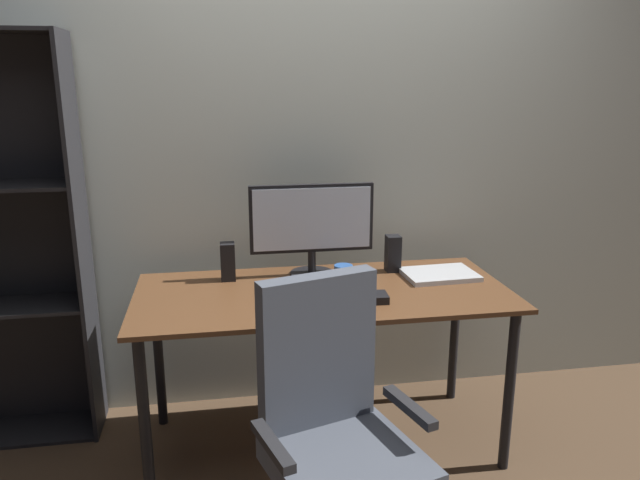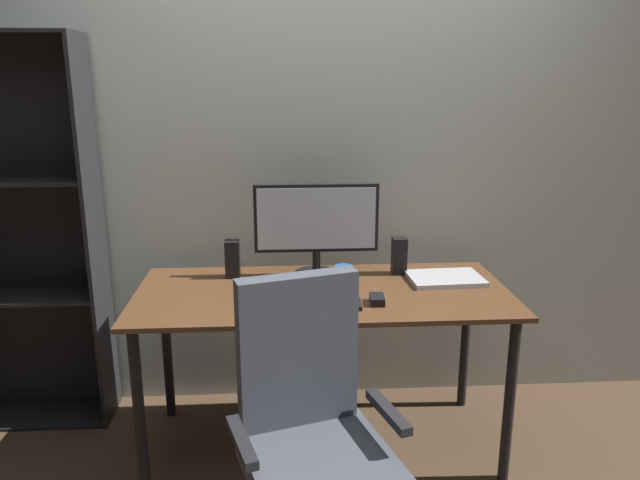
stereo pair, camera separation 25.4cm
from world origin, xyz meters
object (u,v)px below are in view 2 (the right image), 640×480
(monitor, at_px, (316,223))
(coffee_mug, at_px, (344,278))
(speaker_left, at_px, (232,259))
(speaker_right, at_px, (399,256))
(bookshelf, at_px, (14,240))
(laptop, at_px, (445,278))
(desk, at_px, (323,309))
(office_chair, at_px, (312,450))
(mouse, at_px, (377,299))
(keyboard, at_px, (325,304))

(monitor, xyz_separation_m, coffee_mug, (0.10, -0.21, -0.19))
(speaker_left, height_order, speaker_right, same)
(speaker_right, relative_size, bookshelf, 0.09)
(speaker_right, bearing_deg, coffee_mug, -143.78)
(monitor, height_order, laptop, monitor)
(desk, bearing_deg, speaker_right, 29.80)
(coffee_mug, relative_size, speaker_left, 0.62)
(monitor, relative_size, laptop, 1.74)
(laptop, bearing_deg, office_chair, -130.88)
(coffee_mug, relative_size, office_chair, 0.10)
(bookshelf, bearing_deg, mouse, -18.02)
(coffee_mug, bearing_deg, laptop, 10.45)
(mouse, xyz_separation_m, office_chair, (-0.29, -0.56, -0.30))
(keyboard, bearing_deg, laptop, 29.14)
(bookshelf, bearing_deg, monitor, -5.90)
(desk, relative_size, bookshelf, 0.88)
(coffee_mug, height_order, bookshelf, bookshelf)
(keyboard, relative_size, office_chair, 0.29)
(office_chair, bearing_deg, speaker_left, 91.64)
(coffee_mug, xyz_separation_m, bookshelf, (-1.49, 0.35, 0.10))
(monitor, bearing_deg, bookshelf, 174.10)
(keyboard, height_order, coffee_mug, coffee_mug)
(monitor, bearing_deg, desk, -86.38)
(desk, bearing_deg, office_chair, -96.65)
(desk, relative_size, coffee_mug, 15.00)
(keyboard, height_order, bookshelf, bookshelf)
(laptop, bearing_deg, bookshelf, 169.29)
(monitor, height_order, office_chair, monitor)
(coffee_mug, bearing_deg, mouse, -55.41)
(laptop, bearing_deg, monitor, 164.69)
(monitor, relative_size, keyboard, 1.93)
(speaker_left, bearing_deg, mouse, -31.81)
(coffee_mug, xyz_separation_m, laptop, (0.46, 0.09, -0.04))
(speaker_right, distance_m, bookshelf, 1.78)
(desk, bearing_deg, bookshelf, 165.57)
(coffee_mug, distance_m, laptop, 0.47)
(monitor, height_order, speaker_left, monitor)
(mouse, bearing_deg, laptop, 40.03)
(coffee_mug, distance_m, bookshelf, 1.54)
(monitor, bearing_deg, mouse, -59.86)
(speaker_right, bearing_deg, speaker_left, 180.00)
(keyboard, relative_size, speaker_left, 1.71)
(coffee_mug, height_order, laptop, coffee_mug)
(speaker_right, height_order, bookshelf, bookshelf)
(mouse, distance_m, office_chair, 0.70)
(office_chair, bearing_deg, speaker_right, 47.56)
(desk, height_order, office_chair, office_chair)
(desk, xyz_separation_m, bookshelf, (-1.40, 0.36, 0.23))
(keyboard, xyz_separation_m, bookshelf, (-1.40, 0.54, 0.14))
(keyboard, relative_size, laptop, 0.91)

